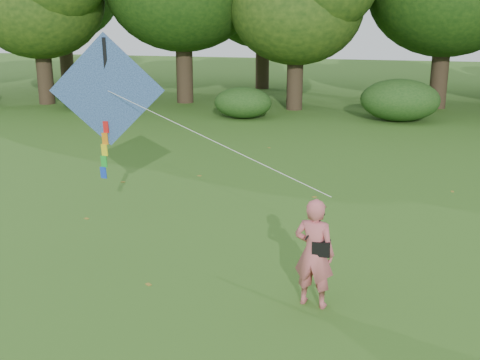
# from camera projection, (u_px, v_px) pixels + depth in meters

# --- Properties ---
(ground) EXTENTS (100.00, 100.00, 0.00)m
(ground) POSITION_uv_depth(u_px,v_px,m) (261.00, 292.00, 10.90)
(ground) COLOR #265114
(ground) RESTS_ON ground
(man_kite_flyer) EXTENTS (0.79, 0.61, 1.93)m
(man_kite_flyer) POSITION_uv_depth(u_px,v_px,m) (314.00, 253.00, 10.18)
(man_kite_flyer) COLOR #C65D63
(man_kite_flyer) RESTS_ON ground
(bystander_left) EXTENTS (0.97, 0.88, 1.63)m
(bystander_left) POSITION_uv_depth(u_px,v_px,m) (117.00, 92.00, 30.32)
(bystander_left) COLOR #282B35
(bystander_left) RESTS_ON ground
(crossbody_bag) EXTENTS (0.43, 0.20, 0.74)m
(crossbody_bag) POSITION_uv_depth(u_px,v_px,m) (321.00, 247.00, 10.09)
(crossbody_bag) COLOR black
(crossbody_bag) RESTS_ON ground
(flying_kite) EXTENTS (6.18, 2.81, 3.20)m
(flying_kite) POSITION_uv_depth(u_px,v_px,m) (108.00, 93.00, 12.82)
(flying_kite) COLOR #2968B3
(flying_kite) RESTS_ON ground
(shrub_band) EXTENTS (39.15, 3.22, 1.88)m
(shrub_band) POSITION_uv_depth(u_px,v_px,m) (316.00, 100.00, 27.31)
(shrub_band) COLOR #264919
(shrub_band) RESTS_ON ground
(fallen_leaves) EXTENTS (11.17, 15.23, 0.01)m
(fallen_leaves) POSITION_uv_depth(u_px,v_px,m) (290.00, 210.00, 15.25)
(fallen_leaves) COLOR olive
(fallen_leaves) RESTS_ON ground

